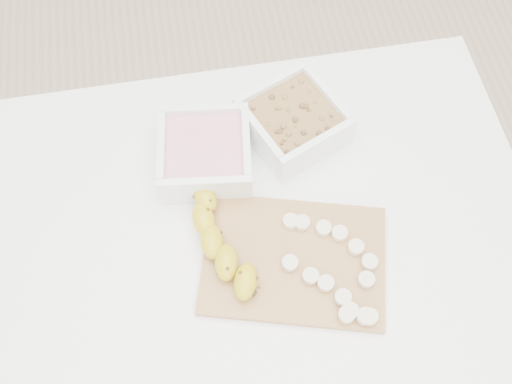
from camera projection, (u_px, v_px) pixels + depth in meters
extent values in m
plane|color=#C6AD89|center=(258.00, 323.00, 1.69)|extent=(3.50, 3.50, 0.00)
cube|color=white|center=(259.00, 226.00, 1.03)|extent=(1.00, 0.70, 0.04)
cylinder|color=white|center=(474.00, 378.00, 1.28)|extent=(0.05, 0.05, 0.71)
cylinder|color=white|center=(70.00, 208.00, 1.46)|extent=(0.05, 0.05, 0.71)
cylinder|color=white|center=(401.00, 157.00, 1.53)|extent=(0.05, 0.05, 0.71)
cube|color=white|center=(205.00, 154.00, 1.04)|extent=(0.18, 0.18, 0.08)
cube|color=pink|center=(205.00, 153.00, 1.03)|extent=(0.15, 0.15, 0.04)
cube|color=white|center=(293.00, 121.00, 1.07)|extent=(0.22, 0.22, 0.08)
cube|color=olive|center=(293.00, 120.00, 1.06)|extent=(0.18, 0.18, 0.04)
cube|color=#B2804B|center=(294.00, 260.00, 0.98)|extent=(0.36, 0.30, 0.01)
cylinder|color=beige|center=(290.00, 221.00, 0.99)|extent=(0.03, 0.03, 0.01)
cylinder|color=beige|center=(302.00, 223.00, 0.99)|extent=(0.03, 0.03, 0.01)
cylinder|color=beige|center=(324.00, 228.00, 0.99)|extent=(0.03, 0.03, 0.01)
cylinder|color=beige|center=(340.00, 233.00, 0.98)|extent=(0.03, 0.03, 0.01)
cylinder|color=beige|center=(356.00, 247.00, 0.97)|extent=(0.03, 0.03, 0.01)
cylinder|color=beige|center=(369.00, 262.00, 0.96)|extent=(0.03, 0.03, 0.01)
cylinder|color=beige|center=(366.00, 280.00, 0.94)|extent=(0.03, 0.03, 0.01)
cylinder|color=beige|center=(290.00, 263.00, 0.96)|extent=(0.03, 0.03, 0.01)
cylinder|color=beige|center=(311.00, 276.00, 0.95)|extent=(0.03, 0.03, 0.01)
cylinder|color=beige|center=(326.00, 283.00, 0.94)|extent=(0.03, 0.03, 0.01)
cylinder|color=beige|center=(343.00, 297.00, 0.93)|extent=(0.03, 0.03, 0.01)
cylinder|color=beige|center=(350.00, 311.00, 0.92)|extent=(0.03, 0.03, 0.01)
cylinder|color=beige|center=(369.00, 317.00, 0.91)|extent=(0.03, 0.03, 0.01)
cylinder|color=beige|center=(347.00, 314.00, 0.91)|extent=(0.03, 0.03, 0.01)
cylinder|color=beige|center=(365.00, 316.00, 0.91)|extent=(0.03, 0.03, 0.01)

